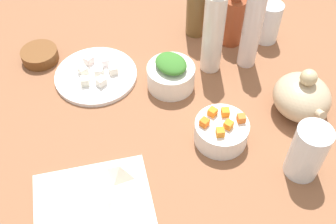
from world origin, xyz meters
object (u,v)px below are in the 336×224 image
object	(u,v)px
teapot	(302,97)
bottle_3	(197,2)
bottle_1	(233,20)
bowl_carrots	(221,132)
bowl_greens	(171,77)
bottle_0	(252,28)
drinking_glass_0	(307,152)
bowl_small_side	(40,55)
plate_tofu	(96,76)
drinking_glass_1	(269,23)
bottle_2	(213,32)

from	to	relation	value
teapot	bottle_3	bearing A→B (deg)	-160.32
bottle_1	bowl_carrots	bearing A→B (deg)	-27.56
bowl_greens	teapot	size ratio (longest dim) A/B	0.77
bottle_0	drinking_glass_0	world-z (taller)	bottle_0
bowl_small_side	bottle_0	world-z (taller)	bottle_0
plate_tofu	bottle_0	distance (cm)	43.47
bottle_1	bottle_3	world-z (taller)	bottle_3
bottle_3	teapot	bearing A→B (deg)	19.68
drinking_glass_0	bottle_0	bearing A→B (deg)	174.15
bowl_greens	drinking_glass_0	bearing A→B (deg)	29.13
drinking_glass_0	bottle_1	bearing A→B (deg)	175.95
bowl_carrots	drinking_glass_1	xyz separation A→B (cm)	(-30.23, 27.34, 3.21)
plate_tofu	bottle_2	world-z (taller)	bottle_2
bowl_carrots	drinking_glass_1	world-z (taller)	drinking_glass_1
bowl_greens	bottle_3	bearing A→B (deg)	143.34
teapot	drinking_glass_1	distance (cm)	28.59
bottle_3	drinking_glass_1	world-z (taller)	bottle_3
bottle_1	bottle_0	bearing A→B (deg)	2.71
bowl_small_side	plate_tofu	bearing A→B (deg)	48.53
bottle_1	bowl_small_side	bearing A→B (deg)	-99.83
drinking_glass_1	bottle_0	bearing A→B (deg)	-52.96
teapot	drinking_glass_0	world-z (taller)	drinking_glass_0
bowl_small_side	bottle_3	distance (cm)	46.92
bottle_0	drinking_glass_0	bearing A→B (deg)	-5.85
teapot	bottle_2	xyz separation A→B (cm)	(-22.04, -14.93, 6.89)
plate_tofu	bowl_greens	xyz separation A→B (cm)	(9.19, 18.37, 2.56)
bottle_1	teapot	bearing A→B (deg)	9.52
drinking_glass_0	bottle_2	bearing A→B (deg)	-170.14
teapot	drinking_glass_1	size ratio (longest dim) A/B	1.35
plate_tofu	bowl_carrots	size ratio (longest dim) A/B	1.76
teapot	bottle_0	distance (cm)	22.20
bowl_greens	bowl_small_side	world-z (taller)	bowl_greens
bottle_0	bottle_3	bearing A→B (deg)	-152.57
bowl_greens	bowl_carrots	distance (cm)	21.51
bottle_3	bowl_carrots	bearing A→B (deg)	-12.22
teapot	bottle_2	distance (cm)	27.50
bowl_greens	bottle_2	world-z (taller)	bottle_2
bowl_greens	drinking_glass_0	world-z (taller)	drinking_glass_0
bowl_carrots	bottle_3	distance (cm)	41.45
plate_tofu	bottle_1	xyz separation A→B (cm)	(-2.51, 40.82, 7.18)
bottle_1	drinking_glass_1	xyz separation A→B (cm)	(2.26, 10.38, -1.77)
plate_tofu	teapot	bearing A→B (deg)	58.77
teapot	drinking_glass_0	xyz separation A→B (cm)	(15.78, -8.36, 1.72)
plate_tofu	bottle_0	xyz separation A→B (cm)	(7.24, 41.28, 11.52)
bottle_2	drinking_glass_1	world-z (taller)	bottle_2
drinking_glass_1	bottle_1	bearing A→B (deg)	-102.30
drinking_glass_1	bowl_small_side	bearing A→B (deg)	-100.23
plate_tofu	drinking_glass_1	world-z (taller)	drinking_glass_1
bottle_2	drinking_glass_0	xyz separation A→B (cm)	(37.82, 6.57, -5.17)
plate_tofu	drinking_glass_1	xyz separation A→B (cm)	(-0.24, 51.20, 5.40)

